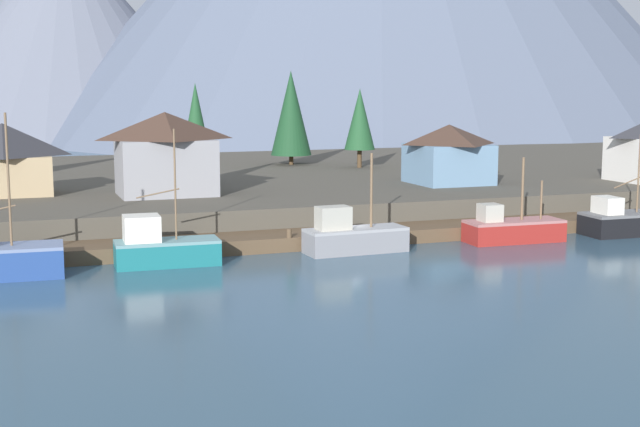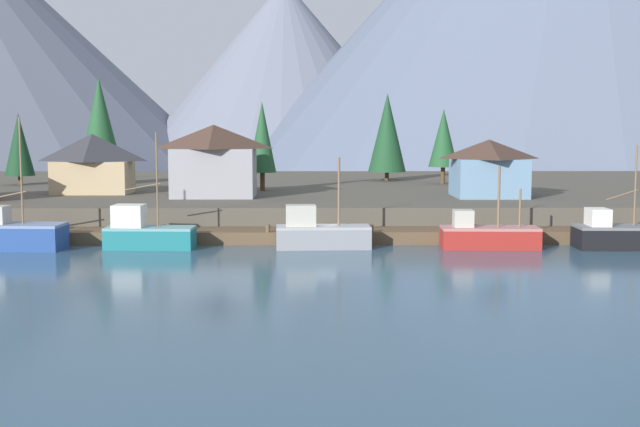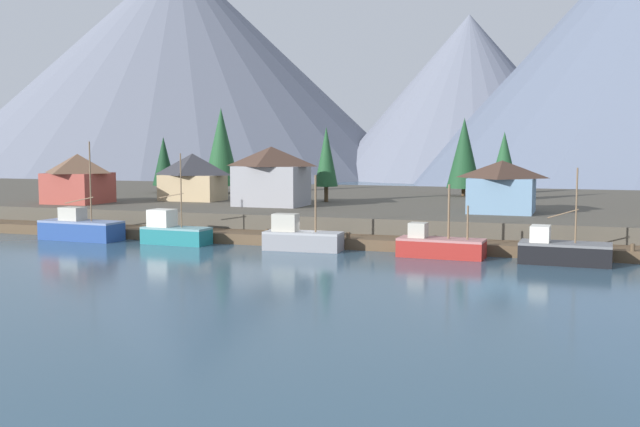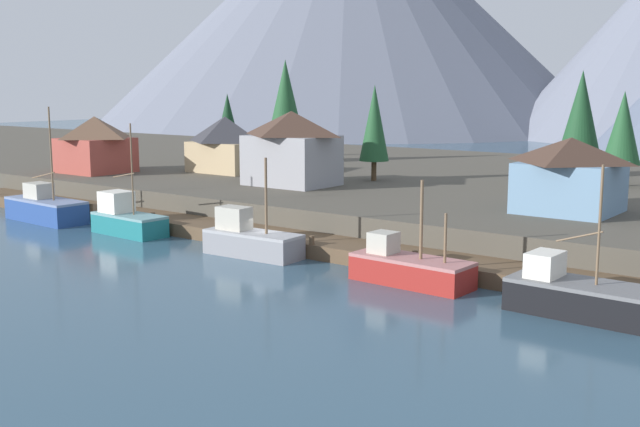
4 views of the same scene
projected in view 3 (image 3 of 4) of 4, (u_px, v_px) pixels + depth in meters
name	position (u px, v px, depth m)	size (l,w,h in m)	color
ground_plane	(365.00, 230.00, 88.82)	(400.00, 400.00, 1.00)	#335166
dock	(314.00, 240.00, 71.79)	(80.00, 4.00, 1.60)	brown
shoreline_bank	(390.00, 207.00, 99.93)	(400.00, 56.00, 2.50)	#4C473D
mountain_west_peak	(179.00, 65.00, 237.76)	(146.26, 146.26, 68.62)	slate
mountain_central_peak	(468.00, 97.00, 212.98)	(79.05, 79.05, 45.69)	slate
fishing_boat_blue	(81.00, 229.00, 75.81)	(8.62, 3.48, 9.84)	navy
fishing_boat_teal	(173.00, 232.00, 72.71)	(6.69, 2.86, 8.72)	#196B70
fishing_boat_grey	(301.00, 238.00, 68.42)	(7.17, 2.80, 6.84)	gray
fishing_boat_red	(439.00, 246.00, 64.22)	(7.37, 2.95, 6.22)	maroon
fishing_boat_black	(563.00, 251.00, 60.70)	(7.19, 3.37, 7.73)	black
house_grey	(271.00, 176.00, 86.74)	(8.03, 6.09, 6.80)	gray
house_blue	(502.00, 186.00, 78.16)	(6.79, 6.89, 5.41)	#6689A8
house_tan	(193.00, 176.00, 94.81)	(7.72, 5.18, 5.91)	tan
house_red	(78.00, 178.00, 90.51)	(6.77, 6.53, 5.92)	#9E4238
conifer_near_left	(221.00, 147.00, 107.42)	(5.12, 5.12, 12.21)	#4C3823
conifer_near_right	(464.00, 153.00, 102.61)	(4.63, 4.63, 10.64)	#4C3823
conifer_mid_left	(504.00, 158.00, 95.01)	(3.36, 3.36, 8.64)	#4C3823
conifer_mid_right	(164.00, 161.00, 110.03)	(3.33, 3.33, 8.14)	#4C3823
conifer_back_left	(326.00, 157.00, 92.25)	(2.86, 2.86, 9.20)	#4C3823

